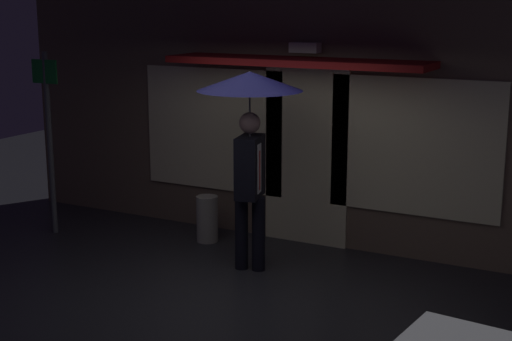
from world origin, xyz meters
name	(u,v)px	position (x,y,z in m)	size (l,w,h in m)	color
ground_plane	(218,301)	(0.00, 0.00, 0.00)	(18.00, 18.00, 0.00)	#26262B
building_facade	(312,88)	(0.00, 2.34, 1.94)	(8.62, 1.00, 3.92)	brown
person_with_umbrella	(250,114)	(-0.15, 0.99, 1.79)	(1.16, 1.16, 2.25)	black
street_sign_post	(49,132)	(-3.09, 1.01, 1.35)	(0.40, 0.07, 2.37)	#595B60
sidewalk_bollard	(207,219)	(-1.12, 1.64, 0.30)	(0.27, 0.27, 0.59)	#9E998E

